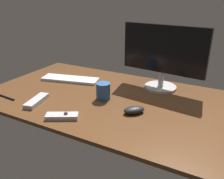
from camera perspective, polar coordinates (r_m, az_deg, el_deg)
name	(u,v)px	position (r cm, az deg, el deg)	size (l,w,h in cm)	color
desk	(103,97)	(136.37, -2.14, -1.90)	(140.00, 84.00, 2.00)	brown
monitor	(163,54)	(143.06, 12.58, 8.52)	(52.03, 19.94, 39.30)	#BABABA
keyboard	(70,79)	(161.97, -10.31, 2.54)	(39.18, 11.39, 1.77)	silver
computer_mouse	(134,110)	(116.31, 5.50, -5.07)	(10.99, 6.10, 3.51)	black
media_remote	(62,116)	(114.11, -12.25, -6.46)	(16.10, 12.08, 3.48)	#B7B7BC
tv_remote	(37,101)	(133.36, -18.16, -2.66)	(17.64, 5.57, 2.38)	#B7B7BC
coffee_mug	(103,91)	(129.78, -2.19, -0.42)	(7.97, 7.97, 9.63)	#28518C
pen	(6,97)	(145.97, -24.69, -1.74)	(0.97, 0.97, 13.52)	black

